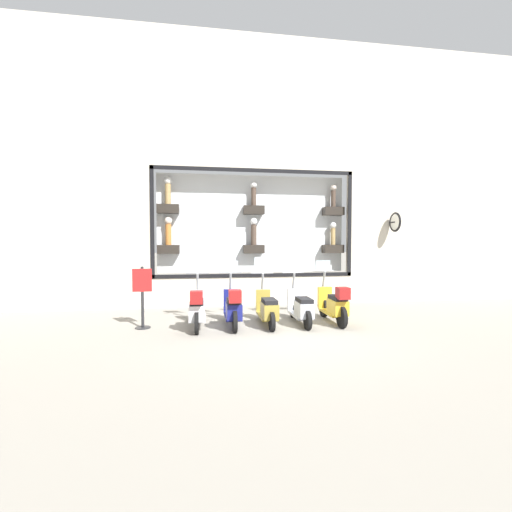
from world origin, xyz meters
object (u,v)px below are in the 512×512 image
scooter_white_4 (197,309)px  shop_sign_post (142,296)px  scooter_olive_2 (267,309)px  scooter_navy_3 (233,308)px  scooter_yellow_0 (334,305)px  scooter_silver_1 (301,308)px

scooter_white_4 → shop_sign_post: (0.25, 1.29, 0.32)m
scooter_olive_2 → scooter_white_4: size_ratio=0.99×
scooter_navy_3 → shop_sign_post: (0.25, 2.15, 0.31)m
scooter_yellow_0 → scooter_silver_1: scooter_silver_1 is taller
scooter_silver_1 → scooter_navy_3: bearing=91.9°
scooter_silver_1 → scooter_navy_3: size_ratio=0.99×
scooter_olive_2 → scooter_navy_3: size_ratio=0.99×
scooter_white_4 → scooter_yellow_0: bearing=-89.9°
shop_sign_post → scooter_olive_2: bearing=-93.6°
scooter_olive_2 → shop_sign_post: scooter_olive_2 is taller
scooter_olive_2 → shop_sign_post: bearing=86.4°
scooter_silver_1 → shop_sign_post: scooter_silver_1 is taller
scooter_navy_3 → scooter_white_4: scooter_white_4 is taller
scooter_silver_1 → scooter_navy_3: 1.72m
scooter_silver_1 → scooter_yellow_0: bearing=-93.6°
scooter_silver_1 → scooter_olive_2: scooter_olive_2 is taller
scooter_white_4 → shop_sign_post: scooter_white_4 is taller
scooter_silver_1 → shop_sign_post: 3.89m
scooter_yellow_0 → scooter_silver_1: 0.86m
scooter_olive_2 → scooter_white_4: scooter_olive_2 is taller
scooter_silver_1 → scooter_white_4: scooter_silver_1 is taller
scooter_navy_3 → scooter_white_4: size_ratio=1.00×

